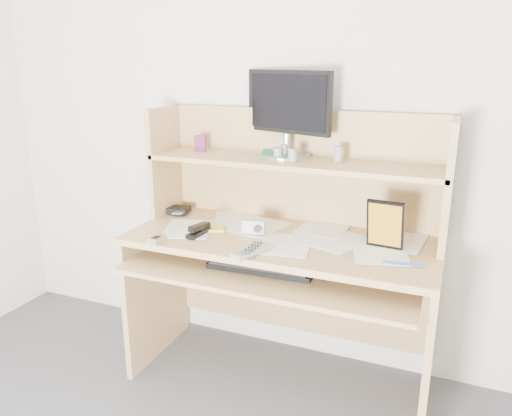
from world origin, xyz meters
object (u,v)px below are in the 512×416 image
at_px(desk, 286,243).
at_px(monitor, 288,111).
at_px(game_case, 385,225).
at_px(keyboard, 262,265).
at_px(tv_remote, 252,251).

distance_m(desk, monitor, 0.62).
bearing_deg(game_case, desk, 177.80).
distance_m(game_case, monitor, 0.70).
xyz_separation_m(keyboard, tv_remote, (-0.01, -0.09, 0.10)).
distance_m(keyboard, game_case, 0.55).
bearing_deg(monitor, desk, -52.44).
bearing_deg(desk, tv_remote, -97.48).
xyz_separation_m(desk, monitor, (-0.05, 0.15, 0.60)).
bearing_deg(monitor, tv_remote, -70.89).
relative_size(desk, tv_remote, 6.89).
height_order(desk, monitor, monitor).
xyz_separation_m(desk, keyboard, (-0.03, -0.22, -0.03)).
distance_m(desk, game_case, 0.49).
height_order(tv_remote, monitor, monitor).
relative_size(desk, game_case, 6.48).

